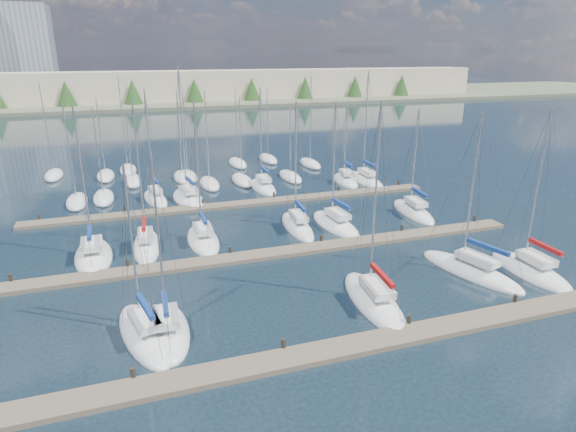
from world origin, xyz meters
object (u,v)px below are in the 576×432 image
object	(u,v)px
sailboat_p	(263,187)
sailboat_q	(345,181)
sailboat_f	(471,271)
sailboat_l	(335,224)
sailboat_i	(147,246)
sailboat_o	(189,199)
sailboat_b	(145,334)
sailboat_m	(413,211)
sailboat_j	(203,239)
sailboat_h	(93,256)
sailboat_c	(168,331)
sailboat_d	(373,300)
sailboat_n	(155,199)
sailboat_k	(297,226)
sailboat_r	(366,180)
sailboat_g	(530,270)

from	to	relation	value
sailboat_p	sailboat_q	bearing A→B (deg)	-2.25
sailboat_p	sailboat_f	world-z (taller)	sailboat_p
sailboat_l	sailboat_i	world-z (taller)	sailboat_i
sailboat_o	sailboat_b	world-z (taller)	sailboat_o
sailboat_m	sailboat_i	distance (m)	26.73
sailboat_j	sailboat_h	bearing A→B (deg)	-174.72
sailboat_c	sailboat_m	bearing A→B (deg)	31.35
sailboat_q	sailboat_j	bearing A→B (deg)	-137.16
sailboat_d	sailboat_m	xyz separation A→B (m)	(12.85, 15.40, -0.01)
sailboat_l	sailboat_n	xyz separation A→B (m)	(-15.80, 14.11, 0.02)
sailboat_c	sailboat_k	size ratio (longest dim) A/B	0.93
sailboat_r	sailboat_n	bearing A→B (deg)	-178.28
sailboat_d	sailboat_p	bearing A→B (deg)	94.30
sailboat_o	sailboat_n	size ratio (longest dim) A/B	1.18
sailboat_h	sailboat_k	bearing A→B (deg)	2.18
sailboat_o	sailboat_g	xyz separation A→B (m)	(22.05, -27.13, -0.01)
sailboat_n	sailboat_f	distance (m)	34.29
sailboat_l	sailboat_p	xyz separation A→B (m)	(-2.94, 15.07, 0.01)
sailboat_q	sailboat_h	world-z (taller)	sailboat_h
sailboat_d	sailboat_p	world-z (taller)	sailboat_d
sailboat_k	sailboat_o	bearing A→B (deg)	128.77
sailboat_p	sailboat_m	xyz separation A→B (m)	(12.16, -14.12, -0.01)
sailboat_n	sailboat_d	world-z (taller)	sailboat_d
sailboat_b	sailboat_r	xyz separation A→B (m)	(28.82, 27.83, 0.01)
sailboat_k	sailboat_q	world-z (taller)	sailboat_k
sailboat_g	sailboat_j	distance (m)	26.64
sailboat_p	sailboat_h	xyz separation A→B (m)	(-18.77, -15.70, -0.01)
sailboat_d	sailboat_r	world-z (taller)	sailboat_r
sailboat_l	sailboat_d	distance (m)	14.89
sailboat_g	sailboat_h	size ratio (longest dim) A/B	1.01
sailboat_k	sailboat_c	bearing A→B (deg)	-128.62
sailboat_h	sailboat_l	bearing A→B (deg)	-0.09
sailboat_b	sailboat_n	distance (m)	28.01
sailboat_n	sailboat_r	world-z (taller)	sailboat_r
sailboat_b	sailboat_h	xyz separation A→B (m)	(-3.36, 13.16, 0.00)
sailboat_c	sailboat_h	size ratio (longest dim) A/B	0.90
sailboat_i	sailboat_r	xyz separation A→B (m)	(27.97, 13.85, -0.01)
sailboat_l	sailboat_r	world-z (taller)	sailboat_r
sailboat_b	sailboat_i	world-z (taller)	sailboat_i
sailboat_o	sailboat_d	distance (m)	28.73
sailboat_b	sailboat_q	distance (m)	38.61
sailboat_h	sailboat_r	world-z (taller)	sailboat_r
sailboat_g	sailboat_j	world-z (taller)	sailboat_g
sailboat_g	sailboat_n	world-z (taller)	sailboat_g
sailboat_l	sailboat_c	bearing A→B (deg)	-144.43
sailboat_r	sailboat_h	bearing A→B (deg)	-153.64
sailboat_m	sailboat_p	bearing A→B (deg)	137.43
sailboat_o	sailboat_p	size ratio (longest dim) A/B	1.19
sailboat_d	sailboat_r	distance (m)	31.79
sailboat_r	sailboat_l	bearing A→B (deg)	-124.85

